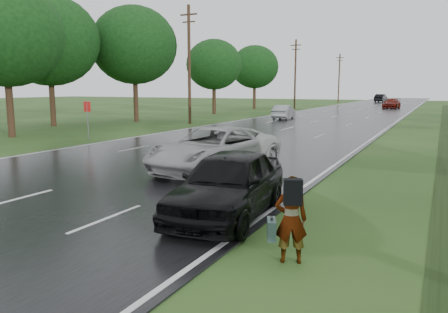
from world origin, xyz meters
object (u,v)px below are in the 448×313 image
at_px(road_sign, 87,113).
at_px(silver_sedan, 284,112).
at_px(white_pickup, 215,149).
at_px(pedestrian, 290,218).
at_px(dark_sedan, 228,184).

bearing_deg(road_sign, silver_sedan, 77.16).
bearing_deg(road_sign, white_pickup, -25.64).
xyz_separation_m(pedestrian, dark_sedan, (-2.19, 1.98, 0.02)).
distance_m(road_sign, white_pickup, 12.78).
height_order(pedestrian, silver_sedan, pedestrian).
bearing_deg(white_pickup, silver_sedan, 113.18).
distance_m(road_sign, pedestrian, 20.86).
xyz_separation_m(road_sign, dark_sedan, (14.50, -10.51, -0.80)).
bearing_deg(silver_sedan, white_pickup, 97.97).
xyz_separation_m(white_pickup, silver_sedan, (-6.58, 27.12, -0.12)).
relative_size(road_sign, silver_sedan, 0.55).
distance_m(pedestrian, silver_sedan, 36.07).
height_order(road_sign, dark_sedan, road_sign).
bearing_deg(dark_sedan, white_pickup, 115.28).
distance_m(white_pickup, dark_sedan, 5.82).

